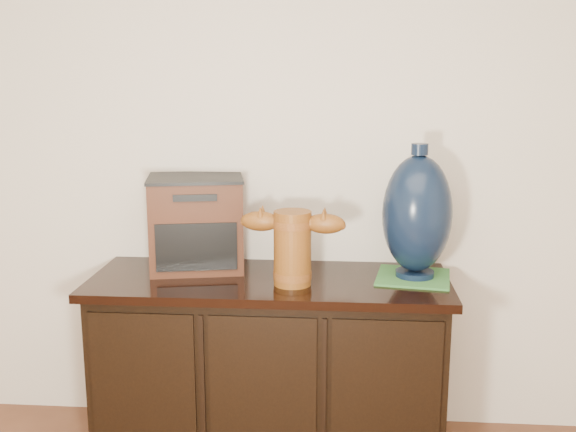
# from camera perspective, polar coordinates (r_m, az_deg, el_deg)

# --- Properties ---
(sideboard) EXTENTS (1.46, 0.56, 0.75)m
(sideboard) POSITION_cam_1_polar(r_m,az_deg,el_deg) (2.89, -1.56, -12.26)
(sideboard) COLOR black
(sideboard) RESTS_ON ground
(terracotta_vessel) EXTENTS (0.42, 0.17, 0.30)m
(terracotta_vessel) POSITION_cam_1_polar(r_m,az_deg,el_deg) (2.63, 0.38, -2.34)
(terracotta_vessel) COLOR brown
(terracotta_vessel) RESTS_ON sideboard
(tv_radio) EXTENTS (0.45, 0.39, 0.39)m
(tv_radio) POSITION_cam_1_polar(r_m,az_deg,el_deg) (2.87, -7.76, -0.58)
(tv_radio) COLOR #3D1C0F
(tv_radio) RESTS_ON sideboard
(green_mat) EXTENTS (0.33, 0.33, 0.01)m
(green_mat) POSITION_cam_1_polar(r_m,az_deg,el_deg) (2.80, 10.55, -5.10)
(green_mat) COLOR #346E31
(green_mat) RESTS_ON sideboard
(lamp_base) EXTENTS (0.32, 0.32, 0.54)m
(lamp_base) POSITION_cam_1_polar(r_m,az_deg,el_deg) (2.73, 10.87, 0.13)
(lamp_base) COLOR black
(lamp_base) RESTS_ON green_mat
(spray_can) EXTENTS (0.07, 0.07, 0.19)m
(spray_can) POSITION_cam_1_polar(r_m,az_deg,el_deg) (2.94, -5.71, -2.30)
(spray_can) COLOR #5A0F14
(spray_can) RESTS_ON sideboard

